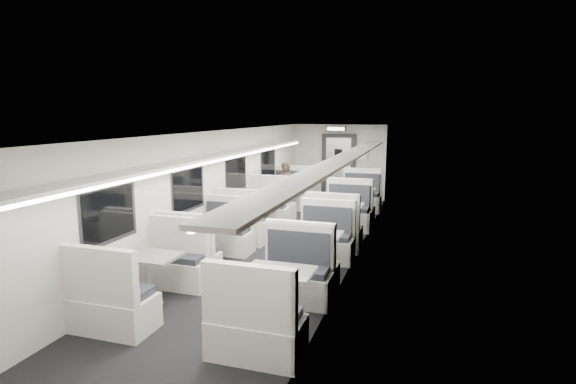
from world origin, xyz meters
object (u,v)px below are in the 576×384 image
Objects in this scene: booth_left_a at (282,200)px; exit_sign at (336,129)px; booth_left_b at (255,216)px; booth_left_c at (208,245)px; booth_left_d at (149,279)px; booth_right_c at (315,253)px; booth_right_d at (279,297)px; booth_right_b at (341,221)px; booth_right_a at (356,203)px; passenger at (286,189)px; vestibule_door at (338,167)px.

exit_sign is (1.00, 2.35, 1.87)m from booth_left_a.
booth_left_b is 1.07× the size of booth_left_c.
booth_left_c is at bearing -98.54° from exit_sign.
booth_left_d is at bearing -96.71° from exit_sign.
booth_right_c is 1.98m from booth_right_d.
booth_right_d is (2.00, -4.23, -0.01)m from booth_left_b.
booth_right_b reaches higher than booth_right_d.
booth_right_c is at bearing -90.00° from booth_right_a.
passenger reaches higher than booth_left_d.
booth_left_b reaches higher than booth_right_d.
vestibule_door is (-1.00, 2.54, 0.64)m from booth_right_a.
booth_left_b is 1.08× the size of vestibule_door.
booth_left_d is 1.48× the size of passenger.
booth_left_d is at bearing -96.35° from vestibule_door.
exit_sign is at bearing 83.29° from booth_left_d.
booth_right_a is 6.50m from booth_right_d.
booth_left_a is 1.07× the size of booth_left_d.
booth_right_d is 9.11m from vestibule_door.
booth_left_b is at bearing 115.29° from booth_right_d.
booth_right_b is 1.07× the size of vestibule_door.
booth_right_a is 2.80m from vestibule_door.
booth_left_b reaches higher than booth_right_a.
booth_right_a is at bearing 90.00° from booth_right_c.
booth_right_a reaches higher than booth_right_d.
booth_left_d is 0.99× the size of booth_right_d.
booth_right_c is 1.46× the size of passenger.
booth_left_d is at bearing -90.00° from booth_left_c.
exit_sign is (-1.00, 4.20, 1.88)m from booth_right_b.
booth_right_c is (2.00, -4.22, -0.03)m from booth_left_a.
exit_sign is at bearing 76.95° from booth_left_b.
booth_right_d is (0.00, -1.98, 0.01)m from booth_right_c.
booth_left_a is at bearing 115.34° from booth_right_c.
vestibule_door reaches higher than booth_left_a.
booth_left_c is 6.99m from exit_sign.
booth_left_d is 1.03× the size of vestibule_door.
booth_right_c reaches higher than booth_left_c.
exit_sign is at bearing 66.92° from booth_left_a.
passenger is at bearing 135.99° from booth_right_b.
exit_sign is at bearing 98.65° from booth_right_c.
exit_sign reaches higher than booth_left_c.
booth_left_c is at bearing -90.00° from booth_left_b.
booth_left_a reaches higher than booth_right_d.
booth_left_b is 4.95m from vestibule_door.
booth_right_c is at bearing -57.17° from passenger.
exit_sign reaches higher than booth_right_a.
booth_left_b is 4.19m from booth_left_d.
booth_left_c is 0.94× the size of booth_right_a.
passenger is at bearing -15.03° from booth_left_a.
vestibule_door reaches higher than booth_right_d.
booth_right_d is at bearing -90.00° from booth_right_c.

